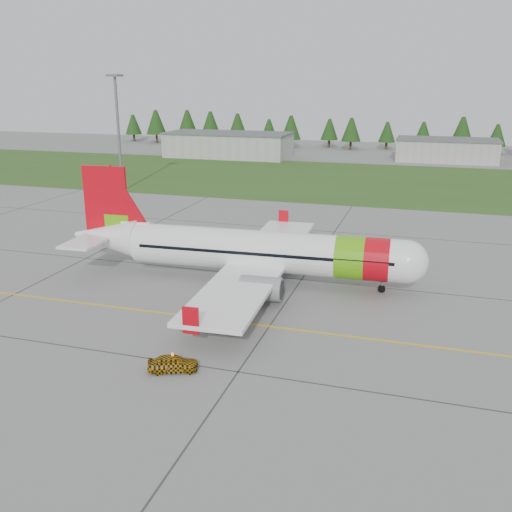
% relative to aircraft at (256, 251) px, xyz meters
% --- Properties ---
extents(ground, '(320.00, 320.00, 0.00)m').
position_rel_aircraft_xyz_m(ground, '(-5.75, -18.18, -3.18)').
color(ground, gray).
rests_on(ground, ground).
extents(aircraft, '(36.39, 33.50, 11.02)m').
position_rel_aircraft_xyz_m(aircraft, '(0.00, 0.00, 0.00)').
color(aircraft, white).
rests_on(aircraft, ground).
extents(follow_me_car, '(1.61, 1.73, 3.47)m').
position_rel_aircraft_xyz_m(follow_me_car, '(-0.11, -19.35, -1.44)').
color(follow_me_car, '#D6980B').
rests_on(follow_me_car, ground).
extents(service_van, '(1.70, 1.65, 3.92)m').
position_rel_aircraft_xyz_m(service_van, '(-33.25, 31.75, -1.22)').
color(service_van, silver).
rests_on(service_van, ground).
extents(grass_strip, '(320.00, 50.00, 0.03)m').
position_rel_aircraft_xyz_m(grass_strip, '(-5.75, 63.82, -3.16)').
color(grass_strip, '#30561E').
rests_on(grass_strip, ground).
extents(taxi_guideline, '(120.00, 0.25, 0.02)m').
position_rel_aircraft_xyz_m(taxi_guideline, '(-5.75, -10.18, -3.17)').
color(taxi_guideline, gold).
rests_on(taxi_guideline, ground).
extents(hangar_west, '(32.00, 14.00, 6.00)m').
position_rel_aircraft_xyz_m(hangar_west, '(-35.75, 91.82, -0.18)').
color(hangar_west, '#A8A8A3').
rests_on(hangar_west, ground).
extents(hangar_east, '(24.00, 12.00, 5.20)m').
position_rel_aircraft_xyz_m(hangar_east, '(19.25, 99.82, -0.58)').
color(hangar_east, '#A8A8A3').
rests_on(hangar_east, ground).
extents(floodlight_mast, '(0.50, 0.50, 20.00)m').
position_rel_aircraft_xyz_m(floodlight_mast, '(-37.75, 39.82, 6.82)').
color(floodlight_mast, slate).
rests_on(floodlight_mast, ground).
extents(treeline, '(160.00, 8.00, 10.00)m').
position_rel_aircraft_xyz_m(treeline, '(-5.75, 119.82, 1.82)').
color(treeline, '#1C3F14').
rests_on(treeline, ground).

